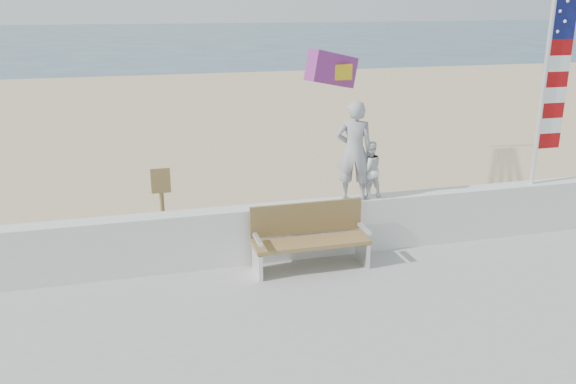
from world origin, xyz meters
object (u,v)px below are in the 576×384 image
(adult, at_px, (354,151))
(bench, at_px, (309,236))
(child, at_px, (369,170))
(flag, at_px, (552,74))

(adult, xyz_separation_m, bench, (-0.87, -0.45, -1.20))
(child, height_order, flag, flag)
(child, distance_m, flag, 3.54)
(child, relative_size, flag, 0.27)
(adult, distance_m, child, 0.43)
(adult, xyz_separation_m, flag, (3.49, -0.00, 1.11))
(adult, relative_size, child, 1.71)
(child, xyz_separation_m, flag, (3.23, -0.00, 1.44))
(bench, distance_m, flag, 4.96)
(adult, xyz_separation_m, child, (0.26, 0.00, -0.33))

